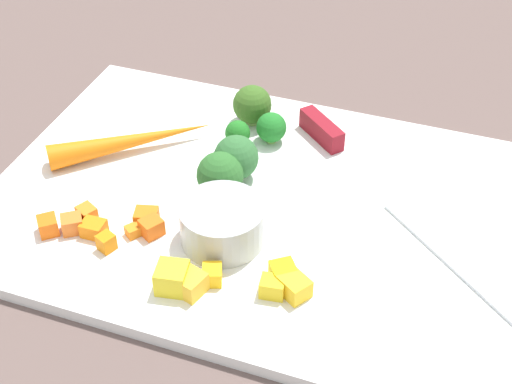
{
  "coord_description": "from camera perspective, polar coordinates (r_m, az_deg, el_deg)",
  "views": [
    {
      "loc": [
        -0.16,
        0.46,
        0.43
      ],
      "look_at": [
        0.0,
        0.0,
        0.02
      ],
      "focal_mm": 50.64,
      "sensor_mm": 36.0,
      "label": 1
    }
  ],
  "objects": [
    {
      "name": "ground_plane",
      "position": [
        0.65,
        -0.0,
        -1.47
      ],
      "size": [
        4.0,
        4.0,
        0.0
      ],
      "primitive_type": "plane",
      "color": "brown"
    },
    {
      "name": "cutting_board",
      "position": [
        0.65,
        -0.0,
        -1.08
      ],
      "size": [
        0.47,
        0.33,
        0.01
      ],
      "primitive_type": "cube",
      "color": "white",
      "rests_on": "ground_plane"
    },
    {
      "name": "prep_bowl",
      "position": [
        0.6,
        -2.68,
        -2.5
      ],
      "size": [
        0.07,
        0.07,
        0.04
      ],
      "primitive_type": "cylinder",
      "color": "#B4B9BD",
      "rests_on": "cutting_board"
    },
    {
      "name": "chef_knife",
      "position": [
        0.67,
        8.67,
        1.55
      ],
      "size": [
        0.25,
        0.22,
        0.02
      ],
      "rotation": [
        0.0,
        0.0,
        2.44
      ],
      "color": "silver",
      "rests_on": "cutting_board"
    },
    {
      "name": "whole_carrot",
      "position": [
        0.7,
        -9.71,
        4.01
      ],
      "size": [
        0.14,
        0.12,
        0.02
      ],
      "primitive_type": "cone",
      "rotation": [
        1.57,
        0.0,
        5.4
      ],
      "color": "orange",
      "rests_on": "cutting_board"
    },
    {
      "name": "carrot_dice_0",
      "position": [
        0.63,
        -16.11,
        -2.57
      ],
      "size": [
        0.02,
        0.02,
        0.02
      ],
      "primitive_type": "cube",
      "rotation": [
        0.0,
        0.0,
        2.27
      ],
      "color": "orange",
      "rests_on": "cutting_board"
    },
    {
      "name": "carrot_dice_1",
      "position": [
        0.62,
        -9.66,
        -3.04
      ],
      "size": [
        0.02,
        0.02,
        0.01
      ],
      "primitive_type": "cube",
      "rotation": [
        0.0,
        0.0,
        0.94
      ],
      "color": "orange",
      "rests_on": "cutting_board"
    },
    {
      "name": "carrot_dice_2",
      "position": [
        0.61,
        -11.74,
        -3.91
      ],
      "size": [
        0.02,
        0.02,
        0.01
      ],
      "primitive_type": "cube",
      "rotation": [
        0.0,
        0.0,
        2.74
      ],
      "color": "orange",
      "rests_on": "cutting_board"
    },
    {
      "name": "carrot_dice_3",
      "position": [
        0.63,
        -8.65,
        -1.97
      ],
      "size": [
        0.02,
        0.02,
        0.01
      ],
      "primitive_type": "cube",
      "rotation": [
        0.0,
        0.0,
        1.84
      ],
      "color": "orange",
      "rests_on": "cutting_board"
    },
    {
      "name": "carrot_dice_4",
      "position": [
        0.64,
        -13.22,
        -1.65
      ],
      "size": [
        0.02,
        0.02,
        0.01
      ],
      "primitive_type": "cube",
      "rotation": [
        0.0,
        0.0,
        1.09
      ],
      "color": "orange",
      "rests_on": "cutting_board"
    },
    {
      "name": "carrot_dice_5",
      "position": [
        0.63,
        -14.32,
        -2.47
      ],
      "size": [
        0.02,
        0.02,
        0.02
      ],
      "primitive_type": "cube",
      "rotation": [
        0.0,
        0.0,
        2.18
      ],
      "color": "orange",
      "rests_on": "cutting_board"
    },
    {
      "name": "carrot_dice_6",
      "position": [
        0.62,
        -12.7,
        -2.83
      ],
      "size": [
        0.02,
        0.02,
        0.01
      ],
      "primitive_type": "cube",
      "rotation": [
        0.0,
        0.0,
        0.03
      ],
      "color": "orange",
      "rests_on": "cutting_board"
    },
    {
      "name": "carrot_dice_7",
      "position": [
        0.61,
        -8.25,
        -2.76
      ],
      "size": [
        0.02,
        0.02,
        0.02
      ],
      "primitive_type": "cube",
      "rotation": [
        0.0,
        0.0,
        1.03
      ],
      "color": "orange",
      "rests_on": "cutting_board"
    },
    {
      "name": "pepper_dice_0",
      "position": [
        0.57,
        -3.71,
        -6.48
      ],
      "size": [
        0.02,
        0.02,
        0.01
      ],
      "primitive_type": "cube",
      "rotation": [
        0.0,
        0.0,
        1.92
      ],
      "color": "yellow",
      "rests_on": "cutting_board"
    },
    {
      "name": "pepper_dice_1",
      "position": [
        0.57,
        -6.64,
        -6.75
      ],
      "size": [
        0.03,
        0.03,
        0.02
      ],
      "primitive_type": "cube",
      "rotation": [
        0.0,
        0.0,
        0.17
      ],
      "color": "yellow",
      "rests_on": "cutting_board"
    },
    {
      "name": "pepper_dice_2",
      "position": [
        0.56,
        1.31,
        -7.51
      ],
      "size": [
        0.02,
        0.02,
        0.02
      ],
      "primitive_type": "cube",
      "rotation": [
        0.0,
        0.0,
        0.13
      ],
      "color": "yellow",
      "rests_on": "cutting_board"
    },
    {
      "name": "pepper_dice_3",
      "position": [
        0.56,
        -5.15,
        -7.26
      ],
      "size": [
        0.02,
        0.03,
        0.02
      ],
      "primitive_type": "cube",
      "rotation": [
        0.0,
        0.0,
        2.85
      ],
      "color": "yellow",
      "rests_on": "cutting_board"
    },
    {
      "name": "pepper_dice_4",
      "position": [
        0.56,
        3.04,
        -7.47
      ],
      "size": [
        0.03,
        0.03,
        0.02
      ],
      "primitive_type": "cube",
      "rotation": [
        0.0,
        0.0,
        2.58
      ],
      "color": "yellow",
      "rests_on": "cutting_board"
    },
    {
      "name": "pepper_dice_5",
      "position": [
        0.57,
        2.13,
        -6.39
      ],
      "size": [
        0.03,
        0.02,
        0.02
      ],
      "primitive_type": "cube",
      "rotation": [
        0.0,
        0.0,
        0.64
      ],
      "color": "yellow",
      "rests_on": "cutting_board"
    },
    {
      "name": "broccoli_floret_0",
      "position": [
        0.71,
        1.22,
        5.1
      ],
      "size": [
        0.03,
        0.03,
        0.03
      ],
      "color": "#8DB458",
      "rests_on": "cutting_board"
    },
    {
      "name": "broccoli_floret_1",
      "position": [
        0.66,
        -1.58,
        2.71
      ],
      "size": [
        0.04,
        0.04,
        0.04
      ],
      "color": "#8DB65C",
      "rests_on": "cutting_board"
    },
    {
      "name": "broccoli_floret_2",
      "position": [
        0.7,
        -1.46,
        4.67
      ],
      "size": [
        0.02,
        0.02,
        0.03
      ],
      "color": "#97B860",
      "rests_on": "cutting_board"
    },
    {
      "name": "broccoli_floret_3",
      "position": [
        0.73,
        -0.3,
        6.89
      ],
      "size": [
        0.04,
        0.04,
        0.04
      ],
      "color": "#93B25F",
      "rests_on": "cutting_board"
    },
    {
      "name": "broccoli_floret_4",
      "position": [
        0.64,
        -2.99,
        1.12
      ],
      "size": [
        0.04,
        0.04,
        0.04
      ],
      "color": "#8BB85D",
      "rests_on": "cutting_board"
    }
  ]
}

